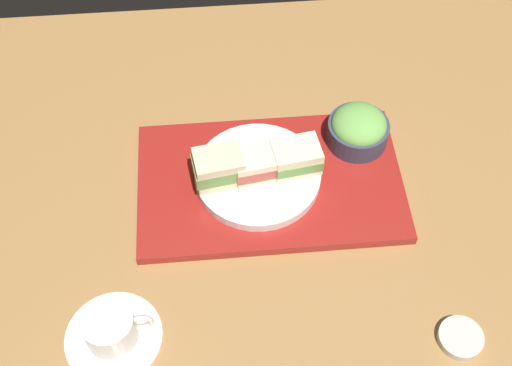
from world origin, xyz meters
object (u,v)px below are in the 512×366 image
sandwich_far (219,167)px  salad_bowl (358,129)px  sandwich_middle (258,164)px  small_sauce_dish (460,338)px  sandwich_near (296,157)px  sandwich_plate (258,175)px  coffee_cup (112,330)px

sandwich_far → salad_bowl: (-23.70, -7.18, -1.42)cm
sandwich_middle → salad_bowl: salad_bowl is taller
small_sauce_dish → sandwich_near: bearing=-56.3°
sandwich_near → sandwich_far: (12.42, 1.24, 0.36)cm
sandwich_far → salad_bowl: size_ratio=0.85×
sandwich_middle → sandwich_far: (6.21, 0.62, 0.53)cm
sandwich_plate → salad_bowl: size_ratio=2.00×
salad_bowl → small_sauce_dish: (-8.86, 36.07, -4.13)cm
sandwich_far → salad_bowl: sandwich_far is taller
sandwich_near → salad_bowl: bearing=-152.2°
sandwich_near → sandwich_middle: 6.25cm
sandwich_plate → sandwich_middle: sandwich_middle is taller
sandwich_middle → small_sauce_dish: 39.88cm
sandwich_middle → sandwich_far: sandwich_far is taller
sandwich_far → coffee_cup: (16.49, 24.37, -3.67)cm
sandwich_plate → coffee_cup: 33.76cm
small_sauce_dish → salad_bowl: bearing=-76.2°
sandwich_plate → small_sauce_dish: sandwich_plate is taller
sandwich_middle → coffee_cup: bearing=47.7°
sandwich_middle → sandwich_plate: bearing=63.4°
sandwich_near → sandwich_plate: bearing=5.7°
sandwich_plate → salad_bowl: (-17.48, -6.56, 2.23)cm
sandwich_middle → small_sauce_dish: sandwich_middle is taller
coffee_cup → small_sauce_dish: coffee_cup is taller
salad_bowl → coffee_cup: 51.14cm
coffee_cup → small_sauce_dish: 49.29cm
salad_bowl → coffee_cup: size_ratio=0.74×
small_sauce_dish → sandwich_middle: bearing=-48.3°
salad_bowl → small_sauce_dish: bearing=103.8°
sandwich_near → sandwich_middle: (6.21, 0.62, -0.16)cm
sandwich_near → small_sauce_dish: (-20.13, 30.14, -5.19)cm
sandwich_far → salad_bowl: 24.80cm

